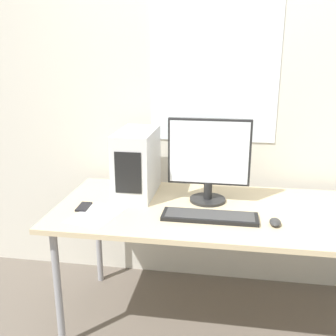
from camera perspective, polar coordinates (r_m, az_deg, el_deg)
wall_back at (r=2.57m, az=11.08°, el=11.59°), size 8.00×0.07×2.70m
desk at (r=2.20m, az=10.52°, el=-7.16°), size 2.04×0.82×0.73m
pc_tower at (r=2.34m, az=-4.54°, el=0.76°), size 0.21×0.42×0.39m
monitor_main at (r=2.21m, az=5.95°, el=1.35°), size 0.46×0.21×0.48m
keyboard at (r=2.06m, az=6.07°, el=-7.00°), size 0.49×0.15×0.02m
mouse at (r=2.04m, az=15.29°, el=-7.59°), size 0.06×0.09×0.03m
cell_phone at (r=2.23m, az=-12.14°, el=-5.51°), size 0.07×0.13×0.01m
paper_sheet_left at (r=2.12m, az=-10.34°, el=-6.69°), size 0.27×0.34×0.00m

